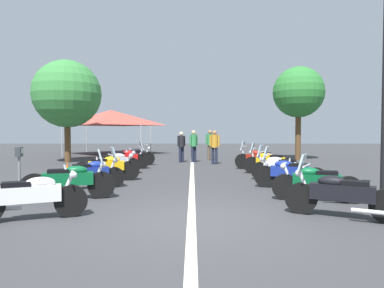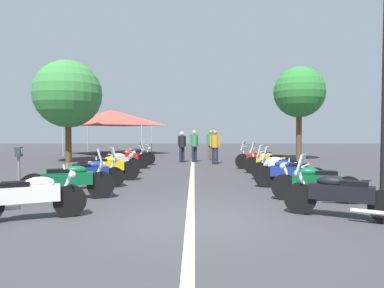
{
  "view_description": "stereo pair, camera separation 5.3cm",
  "coord_description": "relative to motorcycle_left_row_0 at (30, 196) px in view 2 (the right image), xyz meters",
  "views": [
    {
      "loc": [
        -6.26,
        -0.02,
        1.65
      ],
      "look_at": [
        5.33,
        0.0,
        1.22
      ],
      "focal_mm": 31.83,
      "sensor_mm": 36.0,
      "label": 1
    },
    {
      "loc": [
        -6.26,
        -0.07,
        1.65
      ],
      "look_at": [
        5.33,
        0.0,
        1.22
      ],
      "focal_mm": 31.83,
      "sensor_mm": 36.0,
      "label": 2
    }
  ],
  "objects": [
    {
      "name": "motorcycle_left_row_5",
      "position": [
        8.54,
        -0.04,
        0.02
      ],
      "size": [
        0.88,
        2.13,
        1.22
      ],
      "rotation": [
        0.0,
        0.0,
        -1.28
      ],
      "color": "black",
      "rests_on": "ground_plane"
    },
    {
      "name": "traffic_cone_1",
      "position": [
        4.39,
        1.03,
        -0.16
      ],
      "size": [
        0.36,
        0.36,
        0.61
      ],
      "color": "orange",
      "rests_on": "ground_plane"
    },
    {
      "name": "bystander_0",
      "position": [
        11.96,
        -3.05,
        0.56
      ],
      "size": [
        0.36,
        0.43,
        1.71
      ],
      "rotation": [
        0.0,
        0.0,
        3.81
      ],
      "color": "#1E2338",
      "rests_on": "ground_plane"
    },
    {
      "name": "motorcycle_left_row_3",
      "position": [
        5.02,
        -0.14,
        0.01
      ],
      "size": [
        0.79,
        2.15,
        1.01
      ],
      "rotation": [
        0.0,
        0.0,
        -1.33
      ],
      "color": "black",
      "rests_on": "ground_plane"
    },
    {
      "name": "bystander_3",
      "position": [
        10.83,
        -4.1,
        0.55
      ],
      "size": [
        0.32,
        0.5,
        1.71
      ],
      "rotation": [
        0.0,
        0.0,
        2.78
      ],
      "color": "#1E2338",
      "rests_on": "ground_plane"
    },
    {
      "name": "motorcycle_left_row_4",
      "position": [
        6.88,
        0.06,
        -0.0
      ],
      "size": [
        0.78,
        2.05,
        0.99
      ],
      "rotation": [
        0.0,
        0.0,
        -1.32
      ],
      "color": "black",
      "rests_on": "ground_plane"
    },
    {
      "name": "motorcycle_right_row_3",
      "position": [
        5.09,
        -5.89,
        0.01
      ],
      "size": [
        1.05,
        1.83,
        1.19
      ],
      "rotation": [
        0.0,
        0.0,
        1.11
      ],
      "color": "black",
      "rests_on": "ground_plane"
    },
    {
      "name": "motorcycle_right_row_4",
      "position": [
        6.87,
        -5.98,
        0.02
      ],
      "size": [
        0.94,
        2.01,
        1.22
      ],
      "rotation": [
        0.0,
        0.0,
        1.23
      ],
      "color": "black",
      "rests_on": "ground_plane"
    },
    {
      "name": "motorcycle_right_row_0",
      "position": [
        0.16,
        -5.79,
        0.01
      ],
      "size": [
        1.18,
        1.92,
        1.2
      ],
      "rotation": [
        0.0,
        0.0,
        1.06
      ],
      "color": "black",
      "rests_on": "ground_plane"
    },
    {
      "name": "bystander_2",
      "position": [
        11.9,
        -2.39,
        0.51
      ],
      "size": [
        0.38,
        0.42,
        1.64
      ],
      "rotation": [
        0.0,
        0.0,
        0.73
      ],
      "color": "#1E2338",
      "rests_on": "ground_plane"
    },
    {
      "name": "event_tent",
      "position": [
        18.44,
        2.95,
        2.2
      ],
      "size": [
        5.72,
        5.72,
        3.2
      ],
      "color": "#E54C3F",
      "rests_on": "ground_plane"
    },
    {
      "name": "bystander_1",
      "position": [
        13.19,
        -4.0,
        0.57
      ],
      "size": [
        0.32,
        0.53,
        1.73
      ],
      "rotation": [
        0.0,
        0.0,
        3.02
      ],
      "color": "brown",
      "rests_on": "ground_plane"
    },
    {
      "name": "motorcycle_right_row_1",
      "position": [
        1.71,
        -5.89,
        0.0
      ],
      "size": [
        0.88,
        2.0,
        0.99
      ],
      "rotation": [
        0.0,
        0.0,
        1.29
      ],
      "color": "black",
      "rests_on": "ground_plane"
    },
    {
      "name": "ground_plane",
      "position": [
        0.0,
        -2.97,
        -0.45
      ],
      "size": [
        80.0,
        80.0,
        0.0
      ],
      "primitive_type": "plane",
      "color": "#38383A"
    },
    {
      "name": "traffic_cone_0",
      "position": [
        5.22,
        1.26,
        -0.16
      ],
      "size": [
        0.36,
        0.36,
        0.61
      ],
      "color": "orange",
      "rests_on": "ground_plane"
    },
    {
      "name": "motorcycle_left_row_1",
      "position": [
        1.88,
        -0.04,
        0.02
      ],
      "size": [
        0.86,
        2.14,
        1.22
      ],
      "rotation": [
        0.0,
        0.0,
        -1.29
      ],
      "color": "black",
      "rests_on": "ground_plane"
    },
    {
      "name": "motorcycle_left_row_6",
      "position": [
        10.11,
        -0.1,
        0.01
      ],
      "size": [
        0.99,
        2.11,
        1.01
      ],
      "rotation": [
        0.0,
        0.0,
        -1.21
      ],
      "color": "black",
      "rests_on": "ground_plane"
    },
    {
      "name": "roadside_tree_1",
      "position": [
        13.48,
        -9.12,
        3.45
      ],
      "size": [
        2.93,
        2.93,
        5.39
      ],
      "color": "brown",
      "rests_on": "ground_plane"
    },
    {
      "name": "motorcycle_right_row_5",
      "position": [
        8.36,
        -5.87,
        0.03
      ],
      "size": [
        1.06,
        2.08,
        1.22
      ],
      "rotation": [
        0.0,
        0.0,
        1.16
      ],
      "color": "black",
      "rests_on": "ground_plane"
    },
    {
      "name": "motorcycle_left_row_2",
      "position": [
        3.46,
        -0.07,
        0.01
      ],
      "size": [
        1.02,
        1.87,
        1.19
      ],
      "rotation": [
        0.0,
        0.0,
        -1.14
      ],
      "color": "black",
      "rests_on": "ground_plane"
    },
    {
      "name": "roadside_tree_0",
      "position": [
        11.89,
        3.69,
        3.18
      ],
      "size": [
        3.58,
        3.58,
        5.44
      ],
      "color": "brown",
      "rests_on": "ground_plane"
    },
    {
      "name": "parking_meter",
      "position": [
        1.54,
        1.0,
        0.45
      ],
      "size": [
        0.19,
        0.15,
        1.29
      ],
      "rotation": [
        0.0,
        0.0,
        -1.44
      ],
      "color": "slate",
      "rests_on": "ground_plane"
    },
    {
      "name": "motorcycle_left_row_0",
      "position": [
        0.0,
        0.0,
        0.0
      ],
      "size": [
        0.98,
        1.94,
        0.99
      ],
      "rotation": [
        0.0,
        0.0,
        -1.18
      ],
      "color": "black",
      "rests_on": "ground_plane"
    },
    {
      "name": "lane_centre_stripe",
      "position": [
        5.92,
        -2.97,
        -0.45
      ],
      "size": [
        23.33,
        0.16,
        0.01
      ],
      "primitive_type": "cube",
      "color": "beige",
      "rests_on": "ground_plane"
    },
    {
      "name": "motorcycle_right_row_2",
      "position": [
        3.51,
        -5.78,
        0.02
      ],
      "size": [
        0.99,
        1.96,
        1.21
      ],
      "rotation": [
        0.0,
        0.0,
        1.19
      ],
      "color": "black",
      "rests_on": "ground_plane"
    }
  ]
}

